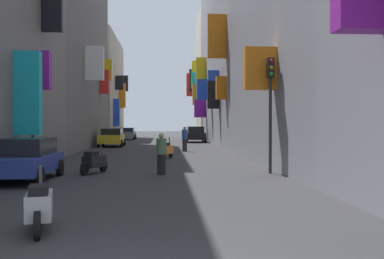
# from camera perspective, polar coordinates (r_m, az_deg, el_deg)

# --- Properties ---
(ground_plane) EXTENTS (140.00, 140.00, 0.00)m
(ground_plane) POSITION_cam_1_polar(r_m,az_deg,el_deg) (34.55, -4.43, -2.38)
(ground_plane) COLOR #2D2D30
(building_left_mid_b) EXTENTS (7.30, 19.76, 18.86)m
(building_left_mid_b) POSITION_cam_1_polar(r_m,az_deg,el_deg) (38.54, -16.62, 12.01)
(building_left_mid_b) COLOR slate
(building_left_mid_b) RESTS_ON ground
(building_left_far) EXTENTS (6.91, 16.14, 12.03)m
(building_left_far) POSITION_cam_1_polar(r_m,az_deg,el_deg) (57.21, -12.10, 4.91)
(building_left_far) COLOR #B2A899
(building_left_far) RESTS_ON ground
(building_right_mid_b) EXTENTS (7.34, 14.39, 19.27)m
(building_right_mid_b) POSITION_cam_1_polar(r_m,az_deg,el_deg) (44.69, 6.25, 10.74)
(building_right_mid_b) COLOR gray
(building_right_mid_b) RESTS_ON ground
(building_right_mid_c) EXTENTS (7.06, 4.91, 21.36)m
(building_right_mid_c) POSITION_cam_1_polar(r_m,az_deg,el_deg) (54.27, 4.51, 10.08)
(building_right_mid_c) COLOR gray
(building_right_mid_c) RESTS_ON ground
(building_right_far) EXTENTS (7.38, 8.99, 15.92)m
(building_right_far) POSITION_cam_1_polar(r_m,az_deg,el_deg) (60.75, 3.58, 6.53)
(building_right_far) COLOR #BCB29E
(building_right_far) RESTS_ON ground
(parked_car_yellow) EXTENTS (1.96, 4.10, 1.46)m
(parked_car_yellow) POSITION_cam_1_polar(r_m,az_deg,el_deg) (38.33, -9.81, -0.92)
(parked_car_yellow) COLOR gold
(parked_car_yellow) RESTS_ON ground
(parked_car_blue) EXTENTS (1.88, 4.17, 1.42)m
(parked_car_blue) POSITION_cam_1_polar(r_m,az_deg,el_deg) (16.55, -19.78, -3.35)
(parked_car_blue) COLOR navy
(parked_car_blue) RESTS_ON ground
(parked_car_grey) EXTENTS (1.96, 4.44, 1.35)m
(parked_car_grey) POSITION_cam_1_polar(r_m,az_deg,el_deg) (54.21, -7.98, -0.45)
(parked_car_grey) COLOR slate
(parked_car_grey) RESTS_ON ground
(parked_car_black) EXTENTS (1.95, 4.33, 1.56)m
(parked_car_black) POSITION_cam_1_polar(r_m,az_deg,el_deg) (46.06, 0.40, -0.56)
(parked_car_black) COLOR black
(parked_car_black) RESTS_ON ground
(scooter_silver) EXTENTS (0.64, 1.76, 1.13)m
(scooter_silver) POSITION_cam_1_polar(r_m,az_deg,el_deg) (8.81, -18.24, -8.86)
(scooter_silver) COLOR #ADADB2
(scooter_silver) RESTS_ON ground
(scooter_orange) EXTENTS (0.82, 1.73, 1.13)m
(scooter_orange) POSITION_cam_1_polar(r_m,az_deg,el_deg) (25.35, -3.21, -2.50)
(scooter_orange) COLOR orange
(scooter_orange) RESTS_ON ground
(scooter_black) EXTENTS (0.83, 1.74, 1.13)m
(scooter_black) POSITION_cam_1_polar(r_m,az_deg,el_deg) (18.14, -11.93, -3.85)
(scooter_black) COLOR black
(scooter_black) RESTS_ON ground
(pedestrian_crossing) EXTENTS (0.43, 0.43, 1.71)m
(pedestrian_crossing) POSITION_cam_1_polar(r_m,az_deg,el_deg) (31.21, -0.90, -1.15)
(pedestrian_crossing) COLOR #2C2C2C
(pedestrian_crossing) RESTS_ON ground
(pedestrian_near_left) EXTENTS (0.49, 0.49, 1.56)m
(pedestrian_near_left) POSITION_cam_1_polar(r_m,az_deg,el_deg) (17.44, -3.77, -3.01)
(pedestrian_near_left) COLOR black
(pedestrian_near_left) RESTS_ON ground
(traffic_light_near_corner) EXTENTS (0.26, 0.34, 4.41)m
(traffic_light_near_corner) POSITION_cam_1_polar(r_m,az_deg,el_deg) (17.98, 9.60, 4.18)
(traffic_light_near_corner) COLOR #2D2D2D
(traffic_light_near_corner) RESTS_ON ground
(traffic_light_far_corner) EXTENTS (0.26, 0.34, 4.63)m
(traffic_light_far_corner) POSITION_cam_1_polar(r_m,az_deg,el_deg) (19.57, -18.96, 4.27)
(traffic_light_far_corner) COLOR #2D2D2D
(traffic_light_far_corner) RESTS_ON ground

